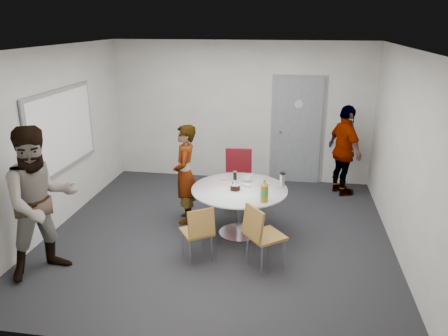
% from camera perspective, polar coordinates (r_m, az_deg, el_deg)
% --- Properties ---
extents(floor, '(5.00, 5.00, 0.00)m').
position_cam_1_polar(floor, '(6.64, -0.67, -8.55)').
color(floor, black).
rests_on(floor, ground).
extents(ceiling, '(5.00, 5.00, 0.00)m').
position_cam_1_polar(ceiling, '(5.91, -0.77, 15.41)').
color(ceiling, silver).
rests_on(ceiling, wall_back).
extents(wall_back, '(5.00, 0.00, 5.00)m').
position_cam_1_polar(wall_back, '(8.54, 2.22, 7.30)').
color(wall_back, '#B6B2AC').
rests_on(wall_back, floor).
extents(wall_left, '(0.00, 5.00, 5.00)m').
position_cam_1_polar(wall_left, '(7.00, -21.34, 3.45)').
color(wall_left, '#B6B2AC').
rests_on(wall_left, floor).
extents(wall_right, '(0.00, 5.00, 5.00)m').
position_cam_1_polar(wall_right, '(6.22, 22.59, 1.48)').
color(wall_right, '#B6B2AC').
rests_on(wall_right, floor).
extents(wall_front, '(5.00, 0.00, 5.00)m').
position_cam_1_polar(wall_front, '(3.86, -7.24, -7.49)').
color(wall_front, '#B6B2AC').
rests_on(wall_front, floor).
extents(door, '(1.02, 0.17, 2.12)m').
position_cam_1_polar(door, '(8.53, 9.55, 4.81)').
color(door, slate).
rests_on(door, wall_back).
extents(whiteboard, '(0.04, 1.90, 1.25)m').
position_cam_1_polar(whiteboard, '(7.13, -20.36, 4.65)').
color(whiteboard, gray).
rests_on(whiteboard, wall_left).
extents(table, '(1.40, 1.40, 1.04)m').
position_cam_1_polar(table, '(6.36, 2.27, -3.55)').
color(table, white).
rests_on(table, floor).
extents(chair_near_left, '(0.53, 0.54, 0.78)m').
position_cam_1_polar(chair_near_left, '(5.72, -3.33, -7.99)').
color(chair_near_left, brown).
rests_on(chair_near_left, floor).
extents(chair_near_right, '(0.60, 0.60, 0.87)m').
position_cam_1_polar(chair_near_right, '(5.55, 4.76, -8.26)').
color(chair_near_right, brown).
rests_on(chair_near_right, floor).
extents(chair_far, '(0.49, 0.53, 0.98)m').
position_cam_1_polar(chair_far, '(7.42, 1.84, -0.44)').
color(chair_far, maroon).
rests_on(chair_far, floor).
extents(person_main, '(0.47, 0.63, 1.56)m').
position_cam_1_polar(person_main, '(6.78, -5.11, -0.83)').
color(person_main, '#A5C6EA').
rests_on(person_main, floor).
extents(person_left, '(1.15, 1.17, 1.90)m').
position_cam_1_polar(person_left, '(5.75, -22.77, -4.15)').
color(person_left, white).
rests_on(person_left, floor).
extents(person_right, '(0.79, 1.04, 1.65)m').
position_cam_1_polar(person_right, '(8.12, 15.47, 2.19)').
color(person_right, black).
rests_on(person_right, floor).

